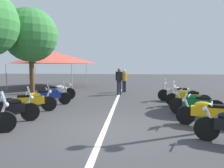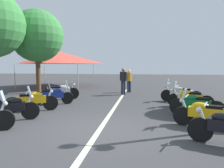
# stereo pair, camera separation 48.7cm
# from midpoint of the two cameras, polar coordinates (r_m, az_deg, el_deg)

# --- Properties ---
(ground_plane) EXTENTS (80.00, 80.00, 0.00)m
(ground_plane) POSITION_cam_midpoint_polar(r_m,az_deg,el_deg) (6.61, -4.20, -12.11)
(ground_plane) COLOR #38383A
(lane_centre_stripe) EXTENTS (15.47, 0.16, 0.01)m
(lane_centre_stripe) POSITION_cam_midpoint_polar(r_m,az_deg,el_deg) (9.46, -1.27, -6.81)
(lane_centre_stripe) COLOR beige
(lane_centre_stripe) RESTS_ON ground_plane
(motorcycle_left_row_1) EXTENTS (1.05, 1.92, 1.21)m
(motorcycle_left_row_1) POSITION_cam_midpoint_polar(r_m,az_deg,el_deg) (8.21, -27.34, -5.92)
(motorcycle_left_row_1) COLOR black
(motorcycle_left_row_1) RESTS_ON ground_plane
(motorcycle_left_row_2) EXTENTS (1.12, 2.00, 1.21)m
(motorcycle_left_row_2) POSITION_cam_midpoint_polar(r_m,az_deg,el_deg) (9.54, -22.28, -4.24)
(motorcycle_left_row_2) COLOR black
(motorcycle_left_row_2) RESTS_ON ground_plane
(motorcycle_left_row_3) EXTENTS (0.89, 2.00, 1.19)m
(motorcycle_left_row_3) POSITION_cam_midpoint_polar(r_m,az_deg,el_deg) (10.99, -17.39, -2.98)
(motorcycle_left_row_3) COLOR black
(motorcycle_left_row_3) RESTS_ON ground_plane
(motorcycle_left_row_4) EXTENTS (1.09, 1.98, 1.01)m
(motorcycle_left_row_4) POSITION_cam_midpoint_polar(r_m,az_deg,el_deg) (12.37, -15.65, -2.02)
(motorcycle_left_row_4) COLOR black
(motorcycle_left_row_4) RESTS_ON ground_plane
(motorcycle_right_row_1) EXTENTS (0.94, 1.94, 1.20)m
(motorcycle_right_row_1) POSITION_cam_midpoint_polar(r_m,az_deg,el_deg) (7.36, 22.44, -7.01)
(motorcycle_right_row_1) COLOR black
(motorcycle_right_row_1) RESTS_ON ground_plane
(motorcycle_right_row_2) EXTENTS (0.93, 1.94, 1.01)m
(motorcycle_right_row_2) POSITION_cam_midpoint_polar(r_m,az_deg,el_deg) (8.77, 20.01, -5.01)
(motorcycle_right_row_2) COLOR black
(motorcycle_right_row_2) RESTS_ON ground_plane
(motorcycle_right_row_3) EXTENTS (0.97, 1.96, 1.20)m
(motorcycle_right_row_3) POSITION_cam_midpoint_polar(r_m,az_deg,el_deg) (10.43, 18.18, -3.39)
(motorcycle_right_row_3) COLOR black
(motorcycle_right_row_3) RESTS_ON ground_plane
(motorcycle_right_row_4) EXTENTS (0.88, 2.08, 1.20)m
(motorcycle_right_row_4) POSITION_cam_midpoint_polar(r_m,az_deg,el_deg) (11.90, 15.91, -2.29)
(motorcycle_right_row_4) COLOR black
(motorcycle_right_row_4) RESTS_ON ground_plane
(bystander_0) EXTENTS (0.40, 0.40, 1.65)m
(bystander_0) POSITION_cam_midpoint_polar(r_m,az_deg,el_deg) (15.38, 2.38, 1.39)
(bystander_0) COLOR #1E2338
(bystander_0) RESTS_ON ground_plane
(bystander_3) EXTENTS (0.32, 0.48, 1.76)m
(bystander_3) POSITION_cam_midpoint_polar(r_m,az_deg,el_deg) (14.02, 0.92, 1.35)
(bystander_3) COLOR #1E2338
(bystander_3) RESTS_ON ground_plane
(roadside_tree_0) EXTENTS (3.60, 3.60, 5.77)m
(roadside_tree_0) POSITION_cam_midpoint_polar(r_m,az_deg,el_deg) (15.78, -21.75, 12.01)
(roadside_tree_0) COLOR brown
(roadside_tree_0) RESTS_ON ground_plane
(event_tent) EXTENTS (5.86, 5.86, 3.20)m
(event_tent) POSITION_cam_midpoint_polar(r_m,az_deg,el_deg) (19.94, -16.68, 6.87)
(event_tent) COLOR #E54C3F
(event_tent) RESTS_ON ground_plane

